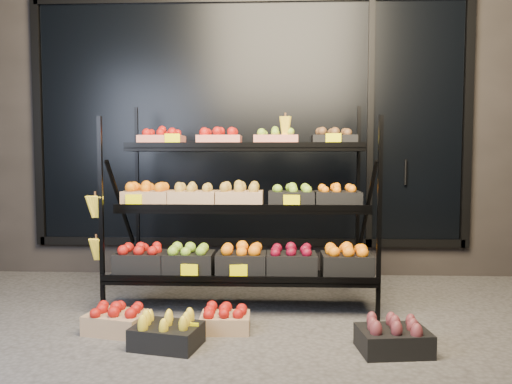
{
  "coord_description": "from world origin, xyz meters",
  "views": [
    {
      "loc": [
        0.28,
        -3.45,
        1.2
      ],
      "look_at": [
        0.11,
        0.55,
        0.92
      ],
      "focal_mm": 35.0,
      "sensor_mm": 36.0,
      "label": 1
    }
  ],
  "objects_px": {
    "display_rack": "(241,208)",
    "floor_crate_left": "(117,319)",
    "floor_crate_midleft": "(167,332)",
    "floor_crate_midright": "(225,319)"
  },
  "relations": [
    {
      "from": "display_rack",
      "to": "floor_crate_left",
      "type": "xyz_separation_m",
      "value": [
        -0.8,
        -0.75,
        -0.69
      ]
    },
    {
      "from": "display_rack",
      "to": "floor_crate_midleft",
      "type": "bearing_deg",
      "value": -112.02
    },
    {
      "from": "display_rack",
      "to": "floor_crate_left",
      "type": "height_order",
      "value": "display_rack"
    },
    {
      "from": "display_rack",
      "to": "floor_crate_left",
      "type": "bearing_deg",
      "value": -137.11
    },
    {
      "from": "display_rack",
      "to": "floor_crate_midright",
      "type": "bearing_deg",
      "value": -95.36
    },
    {
      "from": "floor_crate_midleft",
      "to": "floor_crate_midright",
      "type": "bearing_deg",
      "value": 54.44
    },
    {
      "from": "display_rack",
      "to": "floor_crate_left",
      "type": "relative_size",
      "value": 4.92
    },
    {
      "from": "floor_crate_left",
      "to": "floor_crate_midleft",
      "type": "xyz_separation_m",
      "value": [
        0.4,
        -0.25,
        0.0
      ]
    },
    {
      "from": "floor_crate_midright",
      "to": "display_rack",
      "type": "bearing_deg",
      "value": 83.07
    },
    {
      "from": "display_rack",
      "to": "floor_crate_midleft",
      "type": "relative_size",
      "value": 4.71
    }
  ]
}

